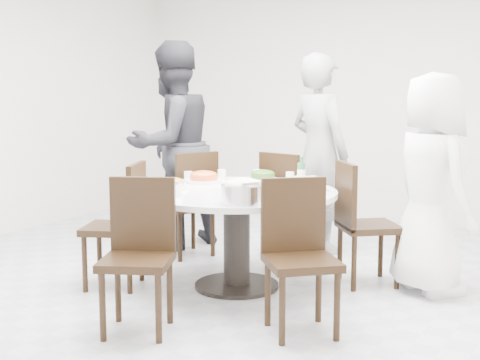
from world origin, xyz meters
The scene contains 22 objects.
floor centered at (0.00, 0.00, 0.00)m, with size 6.00×6.00×0.01m, color #BCBCC1.
wall_back centered at (0.00, 3.00, 1.40)m, with size 6.00×0.01×2.80m, color white.
dining_table centered at (0.02, -0.07, 0.38)m, with size 1.50×1.50×0.75m, color white.
chair_ne centered at (0.85, 0.52, 0.47)m, with size 0.42×0.42×0.95m, color black.
chair_n centered at (-0.01, 0.95, 0.47)m, with size 0.42×0.42×0.95m, color black.
chair_nw centered at (-0.87, 0.55, 0.47)m, with size 0.42×0.42×0.95m, color black.
chair_sw centered at (-0.81, -0.51, 0.47)m, with size 0.42×0.42×0.95m, color black.
chair_s centered at (-0.04, -1.18, 0.47)m, with size 0.42×0.42×0.95m, color black.
chair_se centered at (0.85, -0.69, 0.47)m, with size 0.42×0.42×0.95m, color black.
diner_right centered at (1.30, 0.56, 0.81)m, with size 0.79×0.52×1.62m, color white.
diner_middle centered at (0.09, 1.31, 0.91)m, with size 0.66×0.43×1.82m, color black.
diner_left centered at (-1.17, 0.75, 0.97)m, with size 0.94×0.73×1.94m, color black.
dish_greens centered at (-0.03, 0.44, 0.78)m, with size 0.25×0.25×0.06m, color white.
dish_pale centered at (0.40, 0.25, 0.79)m, with size 0.27×0.27×0.07m, color white.
dish_orange centered at (-0.40, 0.13, 0.79)m, with size 0.28×0.28×0.08m, color white.
dish_redbrown centered at (0.50, -0.23, 0.79)m, with size 0.30×0.30×0.08m, color white.
dish_tofu centered at (-0.42, -0.30, 0.78)m, with size 0.24×0.24×0.06m, color white.
rice_bowl centered at (0.34, -0.54, 0.81)m, with size 0.29×0.29×0.13m, color silver.
soup_bowl centered at (-0.31, -0.55, 0.79)m, with size 0.28×0.28×0.09m, color white.
beverage_bottle centered at (0.31, 0.45, 0.86)m, with size 0.06×0.06×0.22m, color #286535.
tea_cups centered at (0.05, 0.52, 0.79)m, with size 0.07×0.07×0.08m, color white.
chopsticks centered at (-0.02, 0.56, 0.76)m, with size 0.24×0.04×0.01m, color tan, non-canonical shape.
Camera 1 is at (2.51, -4.32, 1.52)m, focal length 50.00 mm.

